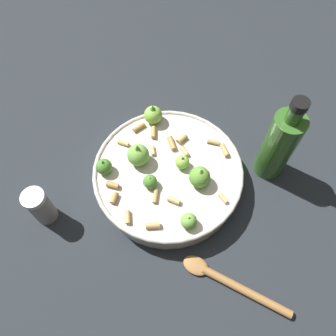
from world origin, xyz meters
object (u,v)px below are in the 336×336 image
(wooden_spoon, at_px, (229,283))
(cooking_pan, at_px, (167,174))
(pepper_shaker, at_px, (40,207))
(olive_oil_bottle, at_px, (280,146))

(wooden_spoon, bearing_deg, cooking_pan, -71.00)
(pepper_shaker, xyz_separation_m, wooden_spoon, (-0.35, 0.20, -0.04))
(pepper_shaker, xyz_separation_m, olive_oil_bottle, (-0.50, -0.04, 0.05))
(cooking_pan, distance_m, olive_oil_bottle, 0.24)
(cooking_pan, xyz_separation_m, pepper_shaker, (0.27, 0.04, 0.02))
(cooking_pan, relative_size, pepper_shaker, 3.30)
(pepper_shaker, height_order, olive_oil_bottle, olive_oil_bottle)
(pepper_shaker, distance_m, olive_oil_bottle, 0.50)
(cooking_pan, height_order, wooden_spoon, cooking_pan)
(pepper_shaker, bearing_deg, wooden_spoon, 150.53)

